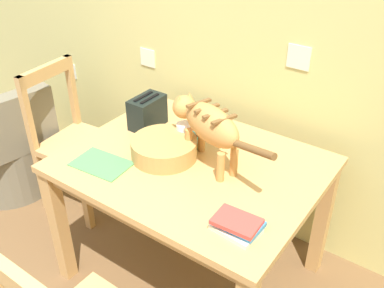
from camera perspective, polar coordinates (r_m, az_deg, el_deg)
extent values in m
cube|color=#D7D181|center=(2.41, 8.54, 15.04)|extent=(5.33, 0.10, 2.50)
cube|color=white|center=(2.86, -5.76, 11.05)|extent=(0.11, 0.01, 0.11)
cube|color=white|center=(2.29, 13.66, 10.86)|extent=(0.12, 0.01, 0.12)
cube|color=white|center=(3.49, -15.45, 9.17)|extent=(0.11, 0.01, 0.11)
cube|color=tan|center=(2.12, 0.00, -2.69)|extent=(1.20, 0.94, 0.03)
cube|color=tan|center=(2.15, 0.00, -3.84)|extent=(1.12, 0.86, 0.07)
cube|color=tan|center=(2.44, -16.81, -10.15)|extent=(0.07, 0.07, 0.71)
cube|color=tan|center=(2.89, -4.10, -1.29)|extent=(0.07, 0.07, 0.71)
cube|color=tan|center=(2.47, 16.52, -9.40)|extent=(0.07, 0.07, 0.71)
ellipsoid|color=#CC8B48|center=(1.98, 2.52, 2.53)|extent=(0.38, 0.25, 0.17)
cube|color=brown|center=(1.88, 4.20, 3.19)|extent=(0.06, 0.13, 0.01)
cube|color=brown|center=(1.93, 3.05, 3.94)|extent=(0.06, 0.13, 0.01)
cube|color=brown|center=(1.97, 1.94, 4.64)|extent=(0.06, 0.13, 0.01)
cube|color=brown|center=(2.02, 0.89, 5.32)|extent=(0.06, 0.13, 0.01)
cylinder|color=#CC8B48|center=(2.12, -0.42, 0.19)|extent=(0.04, 0.04, 0.15)
cylinder|color=#CC8B48|center=(2.16, 1.25, 0.80)|extent=(0.04, 0.04, 0.15)
cylinder|color=#CC8B48|center=(1.95, 3.73, -3.00)|extent=(0.04, 0.04, 0.15)
cylinder|color=#CC8B48|center=(1.99, 5.46, -2.27)|extent=(0.04, 0.04, 0.15)
sphere|color=#CC8B48|center=(2.14, -1.01, 4.82)|extent=(0.12, 0.12, 0.12)
cone|color=#CC8B48|center=(2.10, -1.75, 5.78)|extent=(0.04, 0.04, 0.05)
cone|color=#CC8B48|center=(2.13, -0.31, 6.21)|extent=(0.04, 0.04, 0.05)
cylinder|color=brown|center=(1.78, 8.02, -0.72)|extent=(0.23, 0.11, 0.09)
cylinder|color=teal|center=(2.23, -0.96, 0.36)|extent=(0.17, 0.17, 0.04)
cylinder|color=white|center=(2.20, -0.98, 1.69)|extent=(0.08, 0.08, 0.08)
torus|color=white|center=(2.17, 0.15, 1.38)|extent=(0.06, 0.01, 0.06)
cube|color=#519858|center=(2.14, -11.65, -2.53)|extent=(0.29, 0.20, 0.01)
cube|color=silver|center=(1.74, 5.71, -10.89)|extent=(0.19, 0.14, 0.02)
cube|color=#3688C7|center=(1.74, 6.08, -10.18)|extent=(0.18, 0.13, 0.02)
cube|color=#E4413B|center=(1.72, 5.82, -9.94)|extent=(0.18, 0.13, 0.02)
cylinder|color=tan|center=(2.13, -3.62, -0.57)|extent=(0.32, 0.32, 0.09)
cylinder|color=brown|center=(2.13, -3.63, -0.46)|extent=(0.26, 0.26, 0.08)
cube|color=black|center=(2.38, -5.81, 4.11)|extent=(0.12, 0.20, 0.17)
cube|color=black|center=(2.35, -6.33, 6.15)|extent=(0.02, 0.14, 0.01)
cube|color=black|center=(2.32, -5.51, 5.89)|extent=(0.02, 0.14, 0.01)
cube|color=tan|center=(2.88, -14.36, -0.18)|extent=(0.46, 0.46, 0.04)
cube|color=tan|center=(2.81, -18.48, 8.84)|extent=(0.08, 0.42, 0.08)
cube|color=tan|center=(3.00, -15.24, 6.68)|extent=(0.04, 0.04, 0.48)
cube|color=tan|center=(2.78, -20.58, 3.61)|extent=(0.04, 0.04, 0.48)
cube|color=tan|center=(3.02, -8.75, -3.28)|extent=(0.04, 0.04, 0.43)
cube|color=tan|center=(2.80, -13.49, -7.08)|extent=(0.04, 0.04, 0.43)
cube|color=tan|center=(3.23, -14.01, -1.27)|extent=(0.04, 0.04, 0.43)
cube|color=tan|center=(3.03, -18.77, -4.62)|extent=(0.04, 0.04, 0.43)
cube|color=tan|center=(1.43, -21.02, -16.81)|extent=(0.42, 0.04, 0.08)
cylinder|color=#746E5A|center=(3.36, -22.65, -2.16)|extent=(0.60, 0.60, 0.38)
cube|color=#746E5A|center=(2.97, -22.18, 2.22)|extent=(0.20, 0.55, 0.40)
cube|color=#746E5A|center=(3.30, -19.86, 3.72)|extent=(0.43, 0.16, 0.20)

